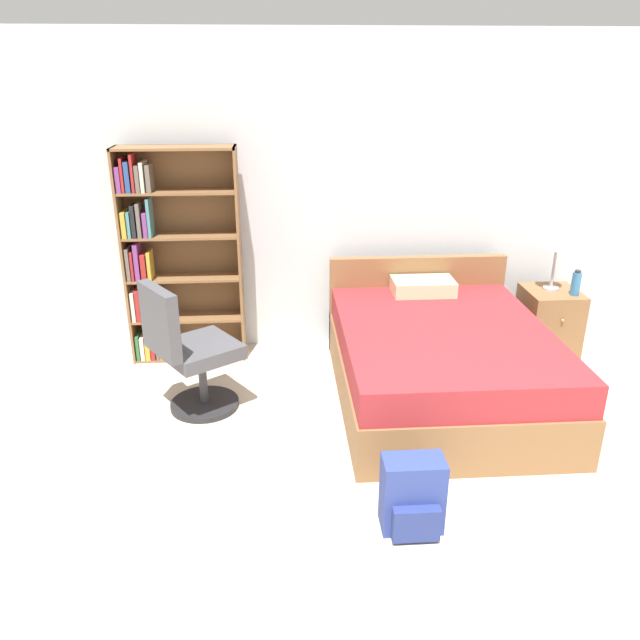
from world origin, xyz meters
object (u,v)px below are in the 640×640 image
bed (440,360)px  backpack_blue (413,497)px  bookshelf (169,260)px  nightstand (548,322)px  table_lamp (558,240)px  office_chair (189,353)px  water_bottle (576,283)px

bed → backpack_blue: size_ratio=4.57×
bookshelf → nightstand: (3.19, -0.13, -0.58)m
bookshelf → nightstand: 3.24m
bed → table_lamp: table_lamp is taller
office_chair → water_bottle: 3.15m
water_bottle → table_lamp: bearing=133.6°
bookshelf → bed: 2.30m
bed → office_chair: (-1.81, -0.09, 0.16)m
office_chair → table_lamp: 3.09m
bookshelf → nightstand: bearing=-2.4°
office_chair → backpack_blue: 1.89m
nightstand → backpack_blue: nightstand is taller
office_chair → backpack_blue: size_ratio=2.32×
nightstand → table_lamp: (-0.01, 0.03, 0.71)m
bookshelf → table_lamp: bearing=-1.9°
table_lamp → bookshelf: bearing=178.1°
nightstand → backpack_blue: bearing=-127.2°
backpack_blue → bed: bearing=70.9°
office_chair → water_bottle: bearing=12.7°
water_bottle → bed: bearing=-154.6°
bed → backpack_blue: bed is taller
bookshelf → backpack_blue: 2.84m
office_chair → nightstand: size_ratio=1.74×
bed → water_bottle: 1.44m
nightstand → bed: bearing=-147.7°
bed → table_lamp: (1.12, 0.74, 0.69)m
table_lamp → backpack_blue: (-1.61, -2.16, -0.80)m
water_bottle → nightstand: bearing=137.6°
bed → office_chair: size_ratio=1.97×
water_bottle → backpack_blue: bearing=-130.9°
bed → water_bottle: size_ratio=9.06×
table_lamp → office_chair: bearing=-164.1°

